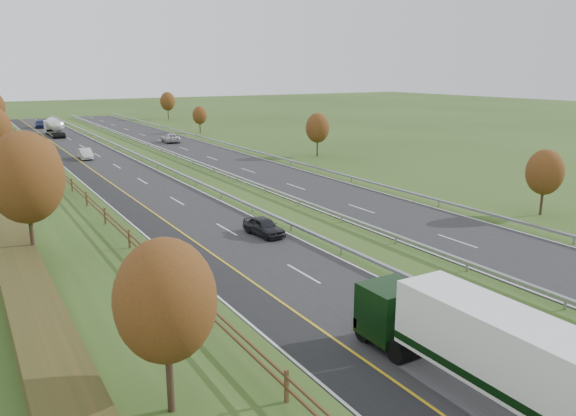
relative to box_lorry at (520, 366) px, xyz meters
name	(u,v)px	position (x,y,z in m)	size (l,w,h in m)	color
ground	(209,181)	(8.20, 49.30, -2.33)	(400.00, 400.00, 0.00)	#2B4619
near_carriageway	(130,181)	(0.20, 54.30, -2.31)	(10.50, 200.00, 0.04)	black
far_carriageway	(253,169)	(16.70, 54.30, -2.31)	(10.50, 200.00, 0.04)	black
hard_shoulder	(97,184)	(-3.55, 54.30, -2.31)	(3.00, 200.00, 0.04)	black
lane_markings	(181,176)	(6.60, 54.18, -2.28)	(26.75, 200.00, 0.01)	silver
embankment_left	(8,184)	(-12.80, 54.30, -1.33)	(12.00, 200.00, 2.00)	#2B4619
fence_left	(51,165)	(-8.30, 53.88, 0.40)	(0.12, 189.06, 1.20)	#422B19
median_barrier_near	(175,172)	(5.90, 54.30, -1.72)	(0.32, 200.00, 0.71)	#95989D
median_barrier_far	(214,168)	(11.00, 54.30, -1.72)	(0.32, 200.00, 0.71)	#95989D
outer_barrier_far	(291,161)	(22.50, 54.30, -1.71)	(0.32, 200.00, 0.71)	#95989D
trees_left	(8,137)	(-12.44, 50.93, 4.04)	(6.64, 164.30, 7.66)	#2D2116
trees_far	(245,117)	(30.00, 83.51, 1.92)	(8.45, 118.60, 7.12)	#2D2116
box_lorry	(520,366)	(0.00, 0.00, 0.00)	(2.58, 16.28, 4.06)	black
road_tanker	(54,127)	(-0.07, 108.02, -0.47)	(2.40, 11.22, 3.46)	silver
car_dark_near	(264,226)	(3.37, 26.28, -1.57)	(1.71, 4.25, 1.45)	black
car_silver_mid	(85,154)	(-0.86, 74.31, -1.52)	(1.63, 4.67, 1.54)	#BBBBC0
car_small_far	(41,124)	(-0.29, 126.71, -1.48)	(2.28, 5.60, 1.63)	#141A41
car_oncoming	(170,138)	(16.40, 86.73, -1.51)	(2.59, 5.62, 1.56)	#BBBCC0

